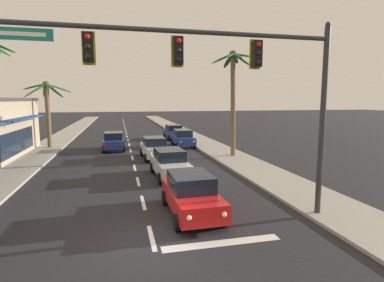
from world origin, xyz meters
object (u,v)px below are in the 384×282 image
sedan_fifth_in_queue (154,148)px  palm_left_third (47,102)px  sedan_lead_at_stop_bar (191,194)px  sedan_parked_mid_kerb (183,138)px  traffic_signal_mast (230,74)px  sedan_oncoming_far (114,141)px  sedan_parked_nearest_kerb (174,132)px  palm_right_second (233,84)px  sedan_third_in_queue (170,163)px

sedan_fifth_in_queue → palm_left_third: palm_left_third is taller
sedan_lead_at_stop_bar → sedan_parked_mid_kerb: same height
traffic_signal_mast → sedan_oncoming_far: bearing=103.3°
sedan_fifth_in_queue → sedan_parked_nearest_kerb: 11.85m
sedan_oncoming_far → palm_right_second: 12.19m
sedan_fifth_in_queue → sedan_parked_mid_kerb: same height
traffic_signal_mast → sedan_parked_nearest_kerb: size_ratio=2.61×
sedan_third_in_queue → palm_right_second: bearing=40.8°
sedan_lead_at_stop_bar → sedan_parked_nearest_kerb: size_ratio=0.99×
sedan_lead_at_stop_bar → palm_right_second: 13.81m
sedan_parked_mid_kerb → palm_left_third: 13.26m
sedan_fifth_in_queue → sedan_third_in_queue: bearing=-87.9°
sedan_lead_at_stop_bar → sedan_parked_mid_kerb: size_ratio=1.00×
sedan_third_in_queue → sedan_fifth_in_queue: bearing=92.1°
sedan_parked_mid_kerb → palm_right_second: 8.68m
palm_right_second → sedan_lead_at_stop_bar: bearing=-118.3°
sedan_fifth_in_queue → sedan_oncoming_far: 5.82m
traffic_signal_mast → palm_right_second: size_ratio=1.38×
sedan_third_in_queue → traffic_signal_mast: bearing=-82.9°
sedan_lead_at_stop_bar → palm_left_third: bearing=115.5°
sedan_third_in_queue → sedan_oncoming_far: bearing=107.4°
sedan_lead_at_stop_bar → sedan_fifth_in_queue: same height
sedan_third_in_queue → palm_left_third: size_ratio=0.71×
traffic_signal_mast → sedan_third_in_queue: 8.95m
traffic_signal_mast → palm_left_third: traffic_signal_mast is taller
sedan_oncoming_far → sedan_parked_nearest_kerb: same height
sedan_third_in_queue → palm_right_second: palm_right_second is taller
sedan_parked_mid_kerb → palm_right_second: (2.69, -6.54, 5.04)m
sedan_lead_at_stop_bar → sedan_oncoming_far: 17.53m
traffic_signal_mast → sedan_parked_nearest_kerb: bearing=84.4°
palm_left_third → sedan_fifth_in_queue: bearing=-37.4°
palm_left_third → sedan_parked_mid_kerb: bearing=-7.0°
sedan_third_in_queue → sedan_fifth_in_queue: (-0.23, 6.19, 0.00)m
traffic_signal_mast → palm_right_second: 13.64m
traffic_signal_mast → palm_left_third: size_ratio=1.84×
sedan_third_in_queue → palm_right_second: (5.95, 5.13, 5.04)m
traffic_signal_mast → palm_left_third: (-10.36, 20.78, -1.13)m
sedan_lead_at_stop_bar → palm_right_second: palm_right_second is taller
traffic_signal_mast → palm_right_second: (5.00, 12.68, 0.33)m
traffic_signal_mast → sedan_parked_mid_kerb: traffic_signal_mast is taller
sedan_oncoming_far → palm_left_third: palm_left_third is taller
sedan_lead_at_stop_bar → palm_left_third: (-9.27, 19.42, 3.59)m
palm_left_third → palm_right_second: (15.37, -8.10, 1.46)m
sedan_third_in_queue → sedan_fifth_in_queue: same height
palm_left_third → palm_right_second: bearing=-27.8°
sedan_lead_at_stop_bar → sedan_oncoming_far: (-3.30, 17.22, 0.00)m
sedan_parked_mid_kerb → palm_left_third: (-12.67, 1.56, 3.59)m
sedan_parked_nearest_kerb → palm_left_third: palm_left_third is taller
sedan_parked_nearest_kerb → sedan_fifth_in_queue: bearing=-107.7°
sedan_parked_nearest_kerb → palm_left_third: size_ratio=0.70×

